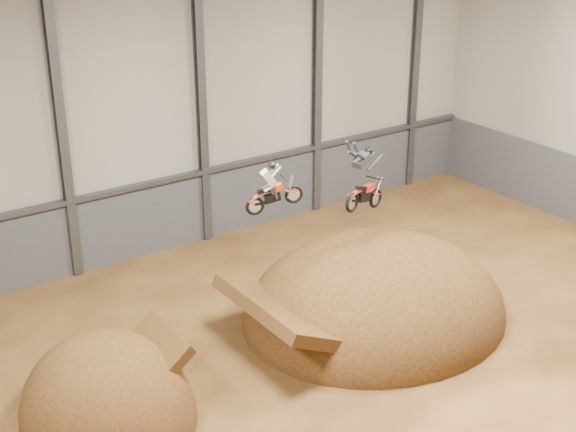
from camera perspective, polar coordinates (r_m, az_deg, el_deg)
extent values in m
plane|color=#4D2F14|center=(27.55, 3.65, -13.94)|extent=(40.00, 40.00, 0.00)
cube|color=#A5A192|center=(36.22, -11.00, 7.36)|extent=(40.00, 0.10, 14.00)
cube|color=#4D4F54|center=(37.86, -10.34, -0.33)|extent=(39.80, 0.18, 3.50)
cube|color=#47494F|center=(37.07, -10.44, 2.15)|extent=(39.80, 0.35, 0.20)
cube|color=#47494F|center=(34.89, -15.86, 6.30)|extent=(0.40, 0.36, 13.90)
cube|color=#47494F|center=(37.45, -6.20, 8.17)|extent=(0.40, 0.36, 13.90)
cube|color=#47494F|center=(40.95, 2.09, 9.58)|extent=(0.40, 0.36, 13.90)
cube|color=#47494F|center=(45.17, 9.00, 10.61)|extent=(0.40, 0.36, 13.90)
ellipsoid|color=#3B220E|center=(28.07, -12.61, -13.74)|extent=(5.67, 6.55, 5.67)
ellipsoid|color=#3B220E|center=(33.11, 6.18, -7.07)|extent=(11.16, 9.87, 6.44)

